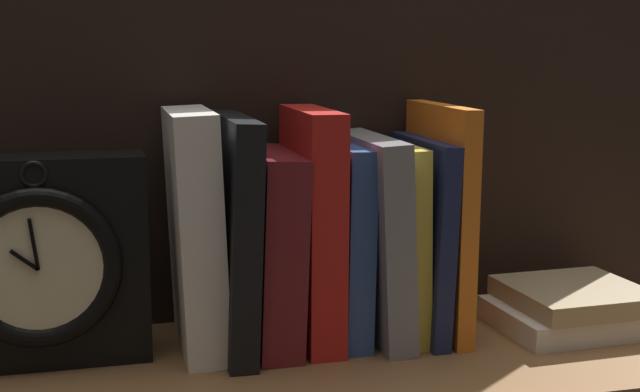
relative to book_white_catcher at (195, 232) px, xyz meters
The scene contains 13 objects.
ground_plane 18.32cm from the book_white_catcher, 22.12° to the right, with size 86.55×29.21×2.50cm, color brown.
back_panel 17.62cm from the book_white_catcher, 36.58° to the left, with size 86.55×1.20×40.82cm, color black.
book_white_catcher is the anchor object (origin of this frame).
book_black_skeptic 3.64cm from the book_white_catcher, ahead, with size 2.64×16.90×22.32cm, color black.
book_maroon_dawkins 7.56cm from the book_white_catcher, ahead, with size 4.06×14.86×18.88cm, color maroon.
book_red_requiem 11.35cm from the book_white_catcher, ahead, with size 3.48×14.27×22.87cm, color red.
book_blue_modern 14.79cm from the book_white_catcher, ahead, with size 2.58×12.92×19.37cm, color #2D4C8E.
book_gray_chess 17.82cm from the book_white_catcher, ahead, with size 2.99×16.48×20.08cm, color gray.
book_yellow_seinlanguage 20.53cm from the book_white_catcher, ahead, with size 1.79×13.50×19.31cm, color gold.
book_navy_bierce 22.60cm from the book_white_catcher, ahead, with size 1.79×15.71×19.69cm, color #192147.
book_orange_pandolfini 24.64cm from the book_white_catcher, ahead, with size 1.81×15.65×23.06cm, color orange.
framed_clock 14.22cm from the book_white_catcher, behind, with size 19.15×7.35×19.15cm.
book_stack_side 39.90cm from the book_white_catcher, ahead, with size 16.97×13.63×4.38cm.
Camera 1 is at (-21.05, -77.03, 29.22)cm, focal length 49.59 mm.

